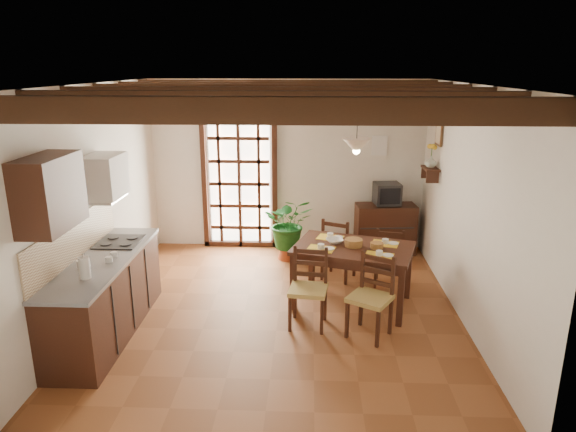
# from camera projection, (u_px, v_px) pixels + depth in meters

# --- Properties ---
(ground_plane) EXTENTS (5.00, 5.00, 0.00)m
(ground_plane) POSITION_uv_depth(u_px,v_px,m) (279.00, 312.00, 6.51)
(ground_plane) COLOR brown
(room_shell) EXTENTS (4.52, 5.02, 2.81)m
(room_shell) POSITION_uv_depth(u_px,v_px,m) (278.00, 171.00, 6.00)
(room_shell) COLOR silver
(room_shell) RESTS_ON ground_plane
(ceiling_beams) EXTENTS (4.50, 4.34, 0.20)m
(ceiling_beams) POSITION_uv_depth(u_px,v_px,m) (278.00, 94.00, 5.75)
(ceiling_beams) COLOR black
(ceiling_beams) RESTS_ON room_shell
(french_door) EXTENTS (1.26, 0.11, 2.32)m
(french_door) POSITION_uv_depth(u_px,v_px,m) (240.00, 179.00, 8.55)
(french_door) COLOR white
(french_door) RESTS_ON ground_plane
(kitchen_counter) EXTENTS (0.64, 2.25, 1.38)m
(kitchen_counter) POSITION_uv_depth(u_px,v_px,m) (106.00, 295.00, 5.88)
(kitchen_counter) COLOR black
(kitchen_counter) RESTS_ON ground_plane
(upper_cabinet) EXTENTS (0.35, 0.80, 0.70)m
(upper_cabinet) POSITION_uv_depth(u_px,v_px,m) (50.00, 193.00, 4.83)
(upper_cabinet) COLOR black
(upper_cabinet) RESTS_ON room_shell
(range_hood) EXTENTS (0.38, 0.60, 0.54)m
(range_hood) POSITION_uv_depth(u_px,v_px,m) (105.00, 177.00, 6.06)
(range_hood) COLOR white
(range_hood) RESTS_ON room_shell
(counter_items) EXTENTS (0.50, 1.43, 0.25)m
(counter_items) POSITION_uv_depth(u_px,v_px,m) (104.00, 252.00, 5.83)
(counter_items) COLOR black
(counter_items) RESTS_ON kitchen_counter
(dining_table) EXTENTS (1.67, 1.32, 0.79)m
(dining_table) POSITION_uv_depth(u_px,v_px,m) (353.00, 254.00, 6.54)
(dining_table) COLOR #3A1D13
(dining_table) RESTS_ON ground_plane
(chair_near_left) EXTENTS (0.49, 0.47, 0.94)m
(chair_near_left) POSITION_uv_depth(u_px,v_px,m) (308.00, 302.00, 6.10)
(chair_near_left) COLOR tan
(chair_near_left) RESTS_ON ground_plane
(chair_near_right) EXTENTS (0.59, 0.59, 0.95)m
(chair_near_right) POSITION_uv_depth(u_px,v_px,m) (370.00, 312.00, 5.86)
(chair_near_right) COLOR tan
(chair_near_right) RESTS_ON ground_plane
(chair_far_left) EXTENTS (0.56, 0.55, 0.93)m
(chair_far_left) POSITION_uv_depth(u_px,v_px,m) (338.00, 260.00, 7.45)
(chair_far_left) COLOR tan
(chair_far_left) RESTS_ON ground_plane
(chair_far_right) EXTENTS (0.47, 0.45, 0.87)m
(chair_far_right) POSITION_uv_depth(u_px,v_px,m) (389.00, 267.00, 7.23)
(chair_far_right) COLOR tan
(chair_far_right) RESTS_ON ground_plane
(table_setting) EXTENTS (1.06, 0.71, 0.10)m
(table_setting) POSITION_uv_depth(u_px,v_px,m) (354.00, 241.00, 6.50)
(table_setting) COLOR yellow
(table_setting) RESTS_ON dining_table
(table_bowl) EXTENTS (0.27, 0.27, 0.05)m
(table_bowl) POSITION_uv_depth(u_px,v_px,m) (335.00, 241.00, 6.64)
(table_bowl) COLOR white
(table_bowl) RESTS_ON dining_table
(sideboard) EXTENTS (1.00, 0.52, 0.82)m
(sideboard) POSITION_uv_depth(u_px,v_px,m) (385.00, 229.00, 8.46)
(sideboard) COLOR black
(sideboard) RESTS_ON ground_plane
(crt_tv) EXTENTS (0.44, 0.42, 0.35)m
(crt_tv) POSITION_uv_depth(u_px,v_px,m) (387.00, 194.00, 8.28)
(crt_tv) COLOR black
(crt_tv) RESTS_ON sideboard
(fuse_box) EXTENTS (0.25, 0.03, 0.32)m
(fuse_box) POSITION_uv_depth(u_px,v_px,m) (380.00, 146.00, 8.33)
(fuse_box) COLOR white
(fuse_box) RESTS_ON room_shell
(plant_pot) EXTENTS (0.36, 0.36, 0.22)m
(plant_pot) POSITION_uv_depth(u_px,v_px,m) (289.00, 252.00, 8.28)
(plant_pot) COLOR maroon
(plant_pot) RESTS_ON ground_plane
(potted_plant) EXTENTS (2.08, 1.82, 2.20)m
(potted_plant) POSITION_uv_depth(u_px,v_px,m) (289.00, 225.00, 8.14)
(potted_plant) COLOR #144C19
(potted_plant) RESTS_ON ground_plane
(wall_shelf) EXTENTS (0.20, 0.42, 0.20)m
(wall_shelf) POSITION_uv_depth(u_px,v_px,m) (430.00, 171.00, 7.53)
(wall_shelf) COLOR black
(wall_shelf) RESTS_ON room_shell
(shelf_vase) EXTENTS (0.15, 0.15, 0.15)m
(shelf_vase) POSITION_uv_depth(u_px,v_px,m) (431.00, 162.00, 7.49)
(shelf_vase) COLOR #B2BFB2
(shelf_vase) RESTS_ON wall_shelf
(shelf_flowers) EXTENTS (0.14, 0.14, 0.36)m
(shelf_flowers) POSITION_uv_depth(u_px,v_px,m) (432.00, 148.00, 7.43)
(shelf_flowers) COLOR yellow
(shelf_flowers) RESTS_ON shelf_vase
(framed_picture) EXTENTS (0.03, 0.32, 0.32)m
(framed_picture) POSITION_uv_depth(u_px,v_px,m) (439.00, 134.00, 7.37)
(framed_picture) COLOR brown
(framed_picture) RESTS_ON room_shell
(pendant_lamp) EXTENTS (0.36, 0.36, 0.84)m
(pendant_lamp) POSITION_uv_depth(u_px,v_px,m) (357.00, 144.00, 6.25)
(pendant_lamp) COLOR black
(pendant_lamp) RESTS_ON room_shell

